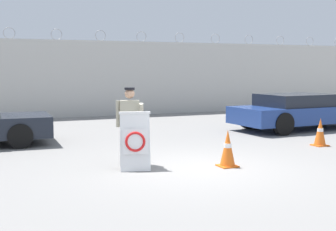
% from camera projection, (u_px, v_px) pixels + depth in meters
% --- Properties ---
extents(ground_plane, '(90.00, 90.00, 0.00)m').
position_uv_depth(ground_plane, '(196.00, 168.00, 9.71)').
color(ground_plane, gray).
extents(perimeter_wall, '(36.00, 0.30, 3.68)m').
position_uv_depth(perimeter_wall, '(80.00, 79.00, 19.76)').
color(perimeter_wall, beige).
rests_on(perimeter_wall, ground_plane).
extents(barricade_sign, '(0.77, 0.81, 1.19)m').
position_uv_depth(barricade_sign, '(135.00, 140.00, 9.60)').
color(barricade_sign, white).
rests_on(barricade_sign, ground_plane).
extents(security_guard, '(0.58, 0.53, 1.66)m').
position_uv_depth(security_guard, '(130.00, 122.00, 10.05)').
color(security_guard, '#232838').
rests_on(security_guard, ground_plane).
extents(traffic_cone_near, '(0.37, 0.37, 0.74)m').
position_uv_depth(traffic_cone_near, '(320.00, 132.00, 12.46)').
color(traffic_cone_near, orange).
rests_on(traffic_cone_near, ground_plane).
extents(traffic_cone_mid, '(0.38, 0.38, 0.79)m').
position_uv_depth(traffic_cone_mid, '(228.00, 148.00, 9.83)').
color(traffic_cone_mid, orange).
rests_on(traffic_cone_mid, ground_plane).
extents(parked_car_far_side, '(4.84, 2.23, 1.21)m').
position_uv_depth(parked_car_far_side, '(299.00, 111.00, 15.77)').
color(parked_car_far_side, black).
rests_on(parked_car_far_side, ground_plane).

